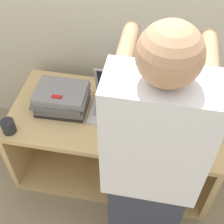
{
  "coord_description": "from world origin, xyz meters",
  "views": [
    {
      "loc": [
        0.22,
        -0.95,
        1.98
      ],
      "look_at": [
        0.0,
        0.22,
        0.69
      ],
      "focal_mm": 50.0,
      "sensor_mm": 36.0,
      "label": 1
    }
  ],
  "objects_px": {
    "laptop_open": "(116,103)",
    "person": "(149,176)",
    "laptop_stack_left": "(62,99)",
    "laptop_stack_right": "(171,115)",
    "mug": "(8,126)"
  },
  "relations": [
    {
      "from": "laptop_open",
      "to": "person",
      "type": "height_order",
      "value": "person"
    },
    {
      "from": "person",
      "to": "laptop_stack_left",
      "type": "bearing_deg",
      "value": 138.15
    },
    {
      "from": "laptop_open",
      "to": "laptop_stack_right",
      "type": "distance_m",
      "value": 0.34
    },
    {
      "from": "laptop_stack_left",
      "to": "person",
      "type": "relative_size",
      "value": 0.21
    },
    {
      "from": "laptop_stack_right",
      "to": "mug",
      "type": "relative_size",
      "value": 3.96
    },
    {
      "from": "laptop_stack_left",
      "to": "laptop_stack_right",
      "type": "height_order",
      "value": "laptop_stack_left"
    },
    {
      "from": "mug",
      "to": "person",
      "type": "bearing_deg",
      "value": -18.28
    },
    {
      "from": "laptop_stack_right",
      "to": "mug",
      "type": "bearing_deg",
      "value": -164.85
    },
    {
      "from": "laptop_stack_left",
      "to": "mug",
      "type": "bearing_deg",
      "value": -135.34
    },
    {
      "from": "laptop_open",
      "to": "mug",
      "type": "bearing_deg",
      "value": -153.16
    },
    {
      "from": "laptop_open",
      "to": "mug",
      "type": "relative_size",
      "value": 3.64
    },
    {
      "from": "laptop_stack_right",
      "to": "mug",
      "type": "distance_m",
      "value": 0.95
    },
    {
      "from": "laptop_stack_right",
      "to": "person",
      "type": "bearing_deg",
      "value": -99.26
    },
    {
      "from": "laptop_stack_left",
      "to": "laptop_open",
      "type": "bearing_deg",
      "value": 8.15
    },
    {
      "from": "laptop_open",
      "to": "person",
      "type": "bearing_deg",
      "value": -66.25
    }
  ]
}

